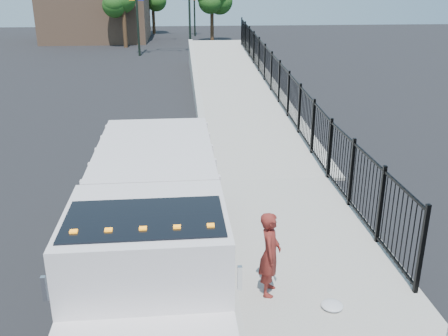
{
  "coord_description": "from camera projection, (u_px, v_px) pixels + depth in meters",
  "views": [
    {
      "loc": [
        -0.81,
        -9.77,
        5.72
      ],
      "look_at": [
        0.22,
        2.0,
        1.28
      ],
      "focal_mm": 40.0,
      "sensor_mm": 36.0,
      "label": 1
    }
  ],
  "objects": [
    {
      "name": "ground",
      "position": [
        222.0,
        253.0,
        11.19
      ],
      "size": [
        120.0,
        120.0,
        0.0
      ],
      "primitive_type": "plane",
      "color": "black",
      "rests_on": "ground"
    },
    {
      "name": "sidewalk",
      "position": [
        332.0,
        299.0,
        9.46
      ],
      "size": [
        3.55,
        12.0,
        0.12
      ],
      "primitive_type": "cube",
      "color": "#9E998E",
      "rests_on": "ground"
    },
    {
      "name": "curb",
      "position": [
        231.0,
        304.0,
        9.3
      ],
      "size": [
        0.3,
        12.0,
        0.16
      ],
      "primitive_type": "cube",
      "color": "#ADAAA3",
      "rests_on": "ground"
    },
    {
      "name": "ramp",
      "position": [
        237.0,
        96.0,
        26.28
      ],
      "size": [
        3.95,
        24.06,
        3.19
      ],
      "primitive_type": "cube",
      "rotation": [
        0.06,
        0.0,
        0.0
      ],
      "color": "#9E998E",
      "rests_on": "ground"
    },
    {
      "name": "iron_fence",
      "position": [
        279.0,
        95.0,
        22.35
      ],
      "size": [
        0.1,
        28.0,
        1.8
      ],
      "primitive_type": "cube",
      "color": "black",
      "rests_on": "ground"
    },
    {
      "name": "truck",
      "position": [
        154.0,
        220.0,
        9.45
      ],
      "size": [
        2.59,
        7.7,
        2.63
      ],
      "rotation": [
        0.0,
        0.0,
        0.01
      ],
      "color": "black",
      "rests_on": "ground"
    },
    {
      "name": "worker",
      "position": [
        270.0,
        254.0,
        9.28
      ],
      "size": [
        0.54,
        0.69,
        1.67
      ],
      "primitive_type": "imported",
      "rotation": [
        0.0,
        0.0,
        1.33
      ],
      "color": "maroon",
      "rests_on": "sidewalk"
    },
    {
      "name": "debris",
      "position": [
        332.0,
        305.0,
        9.09
      ],
      "size": [
        0.41,
        0.41,
        0.1
      ],
      "primitive_type": "ellipsoid",
      "color": "silver",
      "rests_on": "sidewalk"
    },
    {
      "name": "tree_0",
      "position": [
        123.0,
        2.0,
        44.2
      ],
      "size": [
        2.43,
        2.43,
        5.21
      ],
      "color": "#382314",
      "rests_on": "ground"
    },
    {
      "name": "tree_1",
      "position": [
        212.0,
        0.0,
        48.7
      ],
      "size": [
        2.38,
        2.38,
        5.19
      ],
      "color": "#382314",
      "rests_on": "ground"
    }
  ]
}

